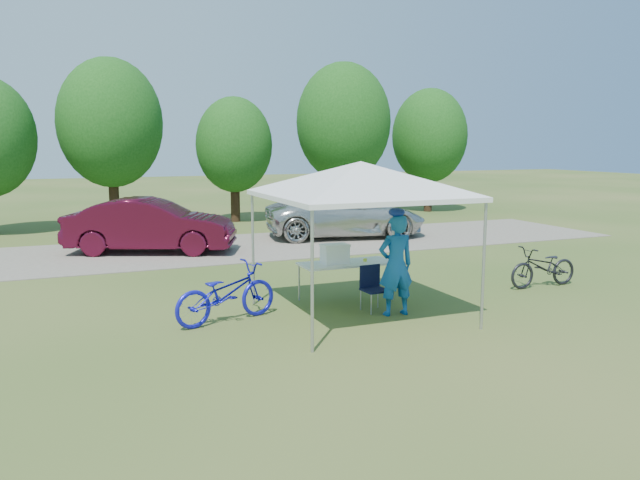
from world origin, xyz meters
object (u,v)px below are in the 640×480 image
object	(u,v)px
folding_chair	(372,284)
folding_table	(346,264)
minivan	(345,215)
sedan	(151,225)
cooler	(335,254)
bike_blue	(226,293)
cyclist	(396,265)
bike_dark	(544,267)

from	to	relation	value
folding_chair	folding_table	bearing A→B (deg)	95.00
minivan	sedan	bearing A→B (deg)	106.70
folding_chair	cooler	world-z (taller)	cooler
cooler	bike_blue	size ratio (longest dim) A/B	0.27
minivan	sedan	size ratio (longest dim) A/B	1.13
folding_table	sedan	size ratio (longest dim) A/B	0.40
cyclist	bike_blue	xyz separation A→B (m)	(-2.89, 0.72, -0.40)
folding_chair	cyclist	size ratio (longest dim) A/B	0.45
bike_dark	minivan	distance (m)	8.21
folding_chair	bike_blue	distance (m)	2.68
cooler	folding_chair	bearing A→B (deg)	-65.46
bike_blue	bike_dark	distance (m)	6.89
folding_table	sedan	bearing A→B (deg)	111.87
folding_chair	cooler	size ratio (longest dim) A/B	1.60
bike_blue	minivan	bearing A→B (deg)	-53.22
bike_dark	minivan	size ratio (longest dim) A/B	0.32
sedan	minivan	bearing A→B (deg)	-62.42
folding_table	bike_blue	xyz separation A→B (m)	(-2.54, -0.58, -0.20)
folding_table	cooler	world-z (taller)	cooler
folding_chair	minivan	size ratio (longest dim) A/B	0.16
bike_blue	cyclist	bearing A→B (deg)	-120.71
cooler	cyclist	bearing A→B (deg)	-65.09
cooler	cyclist	world-z (taller)	cyclist
folding_chair	cyclist	bearing A→B (deg)	-68.54
folding_table	minivan	xyz separation A→B (m)	(3.48, 7.56, 0.03)
folding_table	bike_blue	world-z (taller)	bike_blue
folding_table	bike_blue	distance (m)	2.61
bike_dark	cyclist	bearing A→B (deg)	-80.31
bike_dark	sedan	size ratio (longest dim) A/B	0.37
minivan	bike_blue	bearing A→B (deg)	154.52
folding_chair	cooler	bearing A→B (deg)	110.42
minivan	sedan	xyz separation A→B (m)	(-6.26, -0.63, 0.04)
cyclist	sedan	xyz separation A→B (m)	(-3.14, 8.24, -0.13)
folding_table	sedan	xyz separation A→B (m)	(-2.78, 6.94, 0.07)
bike_dark	sedan	world-z (taller)	sedan
bike_dark	sedan	distance (m)	10.38
bike_blue	bike_dark	xyz separation A→B (m)	(6.89, -0.01, -0.06)
minivan	sedan	world-z (taller)	sedan
cyclist	bike_blue	distance (m)	3.01
folding_chair	cyclist	world-z (taller)	cyclist
cyclist	folding_chair	bearing A→B (deg)	-61.48
bike_blue	sedan	world-z (taller)	sedan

